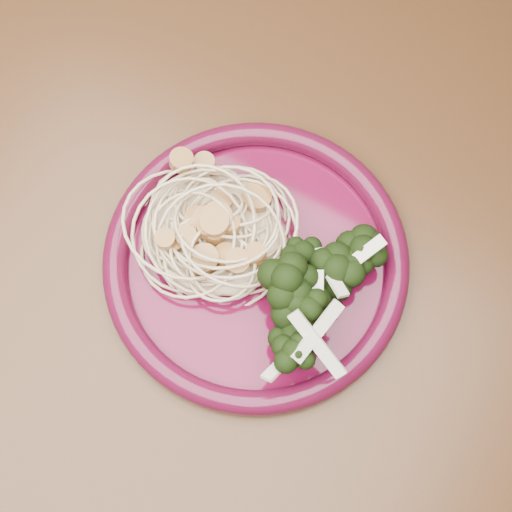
{
  "coord_description": "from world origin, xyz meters",
  "views": [
    {
      "loc": [
        0.13,
        -0.16,
        1.3
      ],
      "look_at": [
        0.04,
        -0.01,
        0.77
      ],
      "focal_mm": 50.0,
      "sensor_mm": 36.0,
      "label": 1
    }
  ],
  "objects": [
    {
      "name": "dining_table",
      "position": [
        0.0,
        0.0,
        0.65
      ],
      "size": [
        1.2,
        0.8,
        0.75
      ],
      "color": "#472814",
      "rests_on": "ground"
    },
    {
      "name": "dinner_plate",
      "position": [
        0.04,
        -0.01,
        0.76
      ],
      "size": [
        0.26,
        0.26,
        0.02
      ],
      "rotation": [
        0.0,
        0.0,
        -0.06
      ],
      "color": "#4D0722",
      "rests_on": "dining_table"
    },
    {
      "name": "spaghetti_pile",
      "position": [
        0.0,
        -0.0,
        0.77
      ],
      "size": [
        0.12,
        0.11,
        0.03
      ],
      "primitive_type": "ellipsoid",
      "rotation": [
        0.0,
        0.0,
        -0.06
      ],
      "color": "beige",
      "rests_on": "dinner_plate"
    },
    {
      "name": "onion_garnish",
      "position": [
        0.09,
        -0.01,
        0.81
      ],
      "size": [
        0.06,
        0.09,
        0.05
      ],
      "primitive_type": null,
      "rotation": [
        0.0,
        0.0,
        -0.06
      ],
      "color": "beige",
      "rests_on": "broccoli_pile"
    },
    {
      "name": "broccoli_pile",
      "position": [
        0.09,
        -0.01,
        0.78
      ],
      "size": [
        0.09,
        0.14,
        0.05
      ],
      "primitive_type": "ellipsoid",
      "rotation": [
        0.0,
        0.0,
        -0.06
      ],
      "color": "black",
      "rests_on": "dinner_plate"
    },
    {
      "name": "scallop_cluster",
      "position": [
        0.0,
        -0.0,
        0.8
      ],
      "size": [
        0.12,
        0.12,
        0.04
      ],
      "primitive_type": null,
      "rotation": [
        0.0,
        0.0,
        -0.06
      ],
      "color": "#A9783D",
      "rests_on": "spaghetti_pile"
    }
  ]
}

